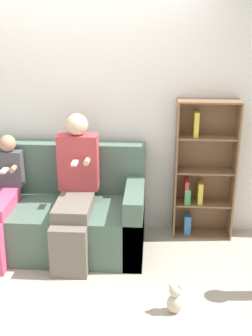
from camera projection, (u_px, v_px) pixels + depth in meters
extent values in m
plane|color=#B2A893|center=(68.00, 275.00, 3.73)|extent=(14.00, 14.00, 0.00)
cube|color=silver|center=(82.00, 110.00, 4.22)|extent=(10.00, 0.06, 2.55)
cube|color=#4C6656|center=(45.00, 229.00, 4.04)|extent=(1.89, 0.67, 0.47)
cube|color=#4C6656|center=(54.00, 188.00, 4.36)|extent=(1.89, 0.19, 0.98)
cube|color=#4C6656|center=(134.00, 223.00, 3.95)|extent=(0.17, 0.67, 0.68)
cube|color=#70665B|center=(69.00, 252.00, 3.65)|extent=(0.32, 0.12, 0.47)
cube|color=#70665B|center=(74.00, 208.00, 3.84)|extent=(0.32, 0.48, 0.11)
cube|color=#B73D42|center=(78.00, 162.00, 4.03)|extent=(0.38, 0.17, 0.54)
sphere|color=beige|center=(77.00, 125.00, 3.90)|extent=(0.21, 0.21, 0.21)
cylinder|color=beige|center=(87.00, 162.00, 3.88)|extent=(0.05, 0.10, 0.05)
cube|color=white|center=(75.00, 163.00, 3.84)|extent=(0.05, 0.12, 0.02)
cube|color=#DB4C75|center=(1.00, 204.00, 3.91)|extent=(0.22, 0.54, 0.11)
cube|color=#4C4C51|center=(10.00, 168.00, 4.13)|extent=(0.25, 0.11, 0.36)
sphere|color=tan|center=(7.00, 143.00, 4.04)|extent=(0.16, 0.16, 0.16)
cylinder|color=tan|center=(13.00, 169.00, 4.01)|extent=(0.05, 0.10, 0.05)
cube|color=white|center=(4.00, 171.00, 3.97)|extent=(0.05, 0.12, 0.02)
cube|color=brown|center=(176.00, 170.00, 4.21)|extent=(0.02, 0.24, 1.42)
cube|color=brown|center=(234.00, 172.00, 4.17)|extent=(0.02, 0.24, 1.42)
cube|color=brown|center=(204.00, 167.00, 4.29)|extent=(0.60, 0.02, 1.42)
cube|color=brown|center=(200.00, 233.00, 4.43)|extent=(0.56, 0.21, 0.02)
cube|color=brown|center=(202.00, 203.00, 4.31)|extent=(0.56, 0.21, 0.02)
cube|color=brown|center=(205.00, 171.00, 4.19)|extent=(0.56, 0.21, 0.02)
cube|color=brown|center=(207.00, 137.00, 4.07)|extent=(0.56, 0.21, 0.02)
cube|color=brown|center=(209.00, 101.00, 3.95)|extent=(0.56, 0.21, 0.02)
cube|color=gold|center=(200.00, 192.00, 4.27)|extent=(0.05, 0.15, 0.23)
cube|color=gold|center=(196.00, 124.00, 4.03)|extent=(0.04, 0.14, 0.24)
cube|color=#C63838|center=(186.00, 191.00, 4.27)|extent=(0.04, 0.17, 0.25)
cube|color=teal|center=(187.00, 224.00, 4.40)|extent=(0.07, 0.13, 0.20)
cube|color=#429956|center=(187.00, 195.00, 4.29)|extent=(0.06, 0.17, 0.16)
ellipsoid|color=beige|center=(175.00, 304.00, 3.25)|extent=(0.13, 0.10, 0.16)
sphere|color=beige|center=(175.00, 291.00, 3.21)|extent=(0.10, 0.10, 0.10)
sphere|color=beige|center=(171.00, 286.00, 3.19)|extent=(0.04, 0.04, 0.04)
sphere|color=beige|center=(180.00, 287.00, 3.19)|extent=(0.04, 0.04, 0.04)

